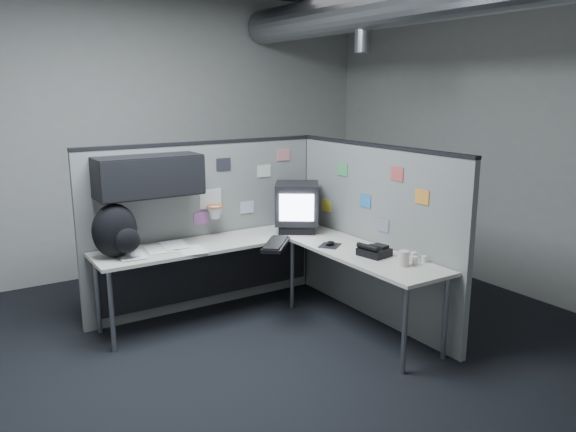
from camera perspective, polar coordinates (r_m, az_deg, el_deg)
room at (r=4.57m, az=5.72°, el=12.58°), size 5.62×5.62×3.22m
partition_back at (r=5.34m, az=-9.72°, el=0.59°), size 2.44×0.42×1.63m
partition_right at (r=5.24m, az=8.66°, el=-1.60°), size 0.07×2.23×1.63m
desk at (r=5.14m, az=-3.10°, el=-4.13°), size 2.31×2.11×0.73m
monitor at (r=5.54m, az=0.92°, el=1.00°), size 0.58×0.58×0.48m
keyboard at (r=5.03m, az=-1.25°, el=-2.87°), size 0.46×0.48×0.04m
mouse at (r=5.06m, az=4.28°, el=-2.87°), size 0.26×0.25×0.04m
phone at (r=4.80m, az=8.72°, el=-3.54°), size 0.25×0.27×0.11m
bottles at (r=4.68m, az=12.59°, el=-4.14°), size 0.15×0.17×0.09m
cup at (r=4.56m, az=11.65°, el=-4.26°), size 0.10×0.10×0.12m
papers at (r=5.02m, az=-12.45°, el=-3.36°), size 0.74×0.54×0.01m
backpack at (r=4.86m, az=-17.08°, el=-1.52°), size 0.39×0.35×0.46m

